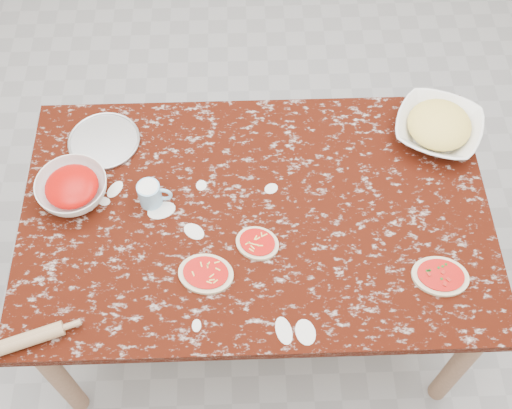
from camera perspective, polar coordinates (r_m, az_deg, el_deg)
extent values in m
plane|color=gray|center=(2.86, 0.00, -8.51)|extent=(4.00, 4.00, 0.00)
cube|color=black|center=(2.21, 0.00, -0.96)|extent=(1.60, 1.00, 0.04)
cube|color=#926C53|center=(2.26, 0.00, -1.74)|extent=(1.50, 0.90, 0.08)
cylinder|color=#926C53|center=(2.48, -17.10, -14.28)|extent=(0.07, 0.07, 0.71)
cylinder|color=#926C53|center=(2.50, 17.53, -13.24)|extent=(0.07, 0.07, 0.71)
cylinder|color=#926C53|center=(2.84, -14.98, 2.04)|extent=(0.07, 0.07, 0.71)
cylinder|color=#926C53|center=(2.86, 14.33, 2.81)|extent=(0.07, 0.07, 0.71)
cylinder|color=#B2B2B7|center=(2.42, -13.25, 5.45)|extent=(0.31, 0.31, 0.01)
imported|color=white|center=(2.29, -15.87, 1.33)|extent=(0.30, 0.30, 0.08)
imported|color=white|center=(2.45, 15.76, 6.47)|extent=(0.40, 0.40, 0.08)
cylinder|color=#8ABFE5|center=(2.21, -9.36, 0.91)|extent=(0.08, 0.08, 0.09)
torus|color=#8ABFE5|center=(2.20, -8.20, 0.87)|extent=(0.06, 0.02, 0.06)
cylinder|color=silver|center=(2.18, -9.48, 1.36)|extent=(0.06, 0.06, 0.01)
ellipsoid|color=beige|center=(2.08, -4.44, -6.13)|extent=(0.20, 0.17, 0.01)
ellipsoid|color=red|center=(2.08, -4.46, -6.02)|extent=(0.17, 0.14, 0.00)
ellipsoid|color=beige|center=(2.13, 0.12, -3.46)|extent=(0.18, 0.17, 0.01)
ellipsoid|color=red|center=(2.12, 0.12, -3.35)|extent=(0.15, 0.14, 0.00)
ellipsoid|color=beige|center=(2.16, 15.95, -6.12)|extent=(0.20, 0.17, 0.01)
ellipsoid|color=red|center=(2.15, 16.00, -6.02)|extent=(0.17, 0.14, 0.00)
cylinder|color=tan|center=(2.09, -19.70, -11.21)|extent=(0.23, 0.12, 0.05)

